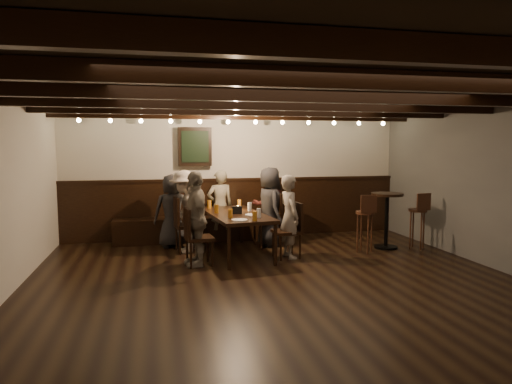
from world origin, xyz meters
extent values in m
plane|color=black|center=(0.00, 0.00, 0.00)|extent=(7.00, 7.00, 0.00)
plane|color=black|center=(0.00, 0.00, 2.40)|extent=(7.00, 7.00, 0.00)
plane|color=beige|center=(0.00, 3.50, 1.20)|extent=(6.50, 0.00, 6.50)
cube|color=black|center=(0.00, 3.46, 0.55)|extent=(6.50, 0.08, 1.10)
cube|color=black|center=(-0.80, 3.20, 0.23)|extent=(3.00, 0.45, 0.45)
cube|color=black|center=(-0.80, 3.40, 1.75)|extent=(0.62, 0.12, 0.72)
cube|color=black|center=(-0.80, 3.33, 1.75)|extent=(0.50, 0.02, 0.58)
cube|color=black|center=(0.00, -2.90, 2.31)|extent=(6.50, 0.10, 0.16)
cube|color=black|center=(0.00, -1.74, 2.31)|extent=(6.50, 0.10, 0.16)
cube|color=black|center=(0.00, -0.58, 2.31)|extent=(6.50, 0.10, 0.16)
cube|color=black|center=(0.00, 0.58, 2.31)|extent=(6.50, 0.10, 0.16)
cube|color=black|center=(0.00, 1.74, 2.31)|extent=(6.50, 0.10, 0.16)
cube|color=black|center=(0.00, 2.90, 2.31)|extent=(6.50, 0.10, 0.16)
sphere|color=#FFE099|center=(-2.75, 2.88, 2.19)|extent=(0.07, 0.07, 0.07)
sphere|color=#FFE099|center=(-1.38, 2.88, 2.19)|extent=(0.07, 0.07, 0.07)
sphere|color=#FFE099|center=(0.00, 2.88, 2.19)|extent=(0.07, 0.07, 0.07)
sphere|color=#FFE099|center=(1.38, 2.88, 2.19)|extent=(0.07, 0.07, 0.07)
sphere|color=#FFE099|center=(2.75, 2.88, 2.19)|extent=(0.07, 0.07, 0.07)
cube|color=black|center=(-0.27, 2.00, 0.66)|extent=(1.02, 1.90, 0.05)
cylinder|color=black|center=(-0.53, 1.11, 0.31)|extent=(0.05, 0.05, 0.63)
cylinder|color=black|center=(-0.72, 2.82, 0.31)|extent=(0.05, 0.05, 0.63)
cylinder|color=black|center=(0.18, 1.19, 0.31)|extent=(0.05, 0.05, 0.63)
cylinder|color=black|center=(-0.01, 2.89, 0.31)|extent=(0.05, 0.05, 0.63)
cube|color=black|center=(-1.01, 2.37, 0.44)|extent=(0.47, 0.47, 0.05)
cube|color=black|center=(-1.20, 2.35, 0.70)|extent=(0.09, 0.43, 0.46)
cube|color=black|center=(-0.91, 1.48, 0.41)|extent=(0.43, 0.43, 0.05)
cube|color=black|center=(-1.09, 1.46, 0.65)|extent=(0.08, 0.39, 0.43)
cube|color=black|center=(0.38, 2.53, 0.44)|extent=(0.47, 0.47, 0.05)
cube|color=black|center=(0.57, 2.55, 0.70)|extent=(0.09, 0.43, 0.47)
cube|color=black|center=(0.48, 1.63, 0.42)|extent=(0.44, 0.44, 0.05)
cube|color=black|center=(0.66, 1.65, 0.66)|extent=(0.08, 0.40, 0.44)
imported|color=#242427|center=(-1.26, 2.80, 0.64)|extent=(0.67, 0.47, 1.28)
imported|color=gray|center=(-0.38, 3.05, 0.66)|extent=(0.52, 0.37, 1.33)
imported|color=#521F1C|center=(0.53, 3.00, 0.66)|extent=(0.70, 0.57, 1.33)
imported|color=#B9AC9C|center=(-1.06, 2.37, 0.68)|extent=(0.60, 0.94, 1.37)
imported|color=gray|center=(-0.96, 1.47, 0.70)|extent=(0.43, 0.86, 1.41)
imported|color=#272629|center=(0.43, 2.53, 0.70)|extent=(0.52, 0.73, 1.39)
imported|color=gray|center=(0.53, 1.64, 0.66)|extent=(0.37, 0.51, 1.32)
cylinder|color=#BF7219|center=(-0.62, 2.67, 0.75)|extent=(0.07, 0.07, 0.14)
cylinder|color=#BF7219|center=(-0.09, 2.68, 0.75)|extent=(0.07, 0.07, 0.14)
cylinder|color=#BF7219|center=(-0.58, 2.07, 0.75)|extent=(0.07, 0.07, 0.14)
cylinder|color=silver|center=(0.01, 2.24, 0.75)|extent=(0.07, 0.07, 0.14)
cylinder|color=#BF7219|center=(-0.44, 1.53, 0.75)|extent=(0.07, 0.07, 0.14)
cylinder|color=silver|center=(-0.01, 1.48, 0.75)|extent=(0.07, 0.07, 0.14)
cylinder|color=#BF7219|center=(-0.13, 1.21, 0.75)|extent=(0.07, 0.07, 0.14)
cylinder|color=white|center=(-0.34, 1.29, 0.69)|extent=(0.24, 0.24, 0.01)
cylinder|color=white|center=(-0.06, 1.73, 0.69)|extent=(0.24, 0.24, 0.01)
cube|color=black|center=(-0.26, 1.95, 0.74)|extent=(0.15, 0.10, 0.12)
cylinder|color=beige|center=(-0.18, 2.32, 0.71)|extent=(0.05, 0.05, 0.05)
cylinder|color=black|center=(2.35, 1.91, 0.02)|extent=(0.40, 0.40, 0.04)
cylinder|color=black|center=(2.35, 1.91, 0.47)|extent=(0.06, 0.06, 0.90)
cylinder|color=black|center=(2.35, 1.91, 0.94)|extent=(0.54, 0.54, 0.05)
cylinder|color=#361F11|center=(1.85, 1.71, 0.67)|extent=(0.31, 0.31, 0.05)
cube|color=#361F11|center=(1.84, 1.56, 0.83)|extent=(0.27, 0.05, 0.29)
cylinder|color=#361F11|center=(2.85, 1.76, 0.67)|extent=(0.31, 0.31, 0.05)
cube|color=#361F11|center=(2.87, 1.61, 0.83)|extent=(0.27, 0.06, 0.29)
camera|label=1|loc=(-1.52, -5.20, 1.80)|focal=32.00mm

